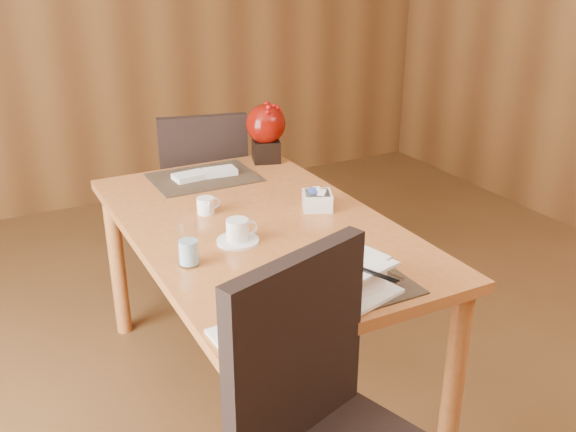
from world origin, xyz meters
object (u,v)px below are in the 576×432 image
coffee_cup (238,233)px  creamer_jug (206,206)px  soup_setting (340,277)px  water_glass (188,242)px  bread_plate (243,337)px  dining_table (258,246)px  sugar_caddy (317,201)px  berry_decor (266,129)px  near_chair (332,432)px  far_chair (203,190)px

coffee_cup → creamer_jug: 0.29m
soup_setting → creamer_jug: bearing=85.1°
water_glass → bread_plate: size_ratio=1.04×
soup_setting → bread_plate: bearing=179.0°
dining_table → soup_setting: 0.60m
sugar_caddy → berry_decor: size_ratio=0.41×
coffee_cup → bread_plate: coffee_cup is taller
dining_table → soup_setting: soup_setting is taller
berry_decor → near_chair: same height
coffee_cup → soup_setting: bearing=-74.9°
coffee_cup → far_chair: 1.12m
soup_setting → coffee_cup: bearing=90.5°
creamer_jug → berry_decor: bearing=40.4°
near_chair → berry_decor: bearing=51.9°
sugar_caddy → bread_plate: sugar_caddy is taller
water_glass → berry_decor: bearing=51.0°
far_chair → soup_setting: bearing=98.1°
water_glass → far_chair: bearing=67.7°
sugar_caddy → near_chair: near_chair is taller
dining_table → berry_decor: size_ratio=5.51×
coffee_cup → berry_decor: berry_decor is taller
soup_setting → sugar_caddy: 0.66m
dining_table → bread_plate: size_ratio=9.90×
dining_table → creamer_jug: bearing=128.7°
sugar_caddy → near_chair: size_ratio=0.11×
sugar_caddy → bread_plate: 0.92m
near_chair → coffee_cup: bearing=65.4°
dining_table → berry_decor: berry_decor is taller
sugar_caddy → far_chair: far_chair is taller
water_glass → far_chair: size_ratio=0.17×
far_chair → near_chair: bearing=92.4°
creamer_jug → berry_decor: size_ratio=0.32×
coffee_cup → near_chair: bearing=-96.8°
creamer_jug → bread_plate: creamer_jug is taller
creamer_jug → sugar_caddy: bearing=-25.1°
soup_setting → water_glass: water_glass is taller
soup_setting → water_glass: size_ratio=2.09×
coffee_cup → far_chair: size_ratio=0.15×
creamer_jug → sugar_caddy: (0.40, -0.16, 0.00)m
coffee_cup → sugar_caddy: (0.40, 0.14, -0.00)m
sugar_caddy → bread_plate: (-0.62, -0.68, -0.03)m
water_glass → creamer_jug: (0.20, 0.38, -0.05)m
dining_table → water_glass: 0.43m
water_glass → creamer_jug: water_glass is taller
water_glass → near_chair: near_chair is taller
dining_table → sugar_caddy: 0.29m
soup_setting → creamer_jug: 0.77m
dining_table → coffee_cup: size_ratio=10.17×
bread_plate → coffee_cup: bearing=67.7°
berry_decor → coffee_cup: bearing=-122.2°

